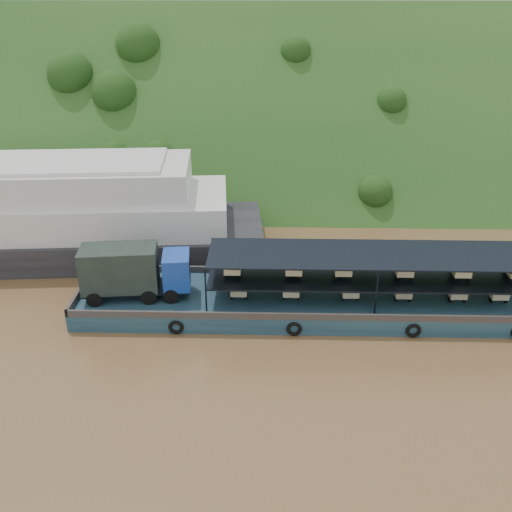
{
  "coord_description": "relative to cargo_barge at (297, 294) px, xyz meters",
  "views": [
    {
      "loc": [
        -1.02,
        -35.31,
        21.65
      ],
      "look_at": [
        -2.0,
        3.0,
        3.2
      ],
      "focal_mm": 40.0,
      "sensor_mm": 36.0,
      "label": 1
    }
  ],
  "objects": [
    {
      "name": "cargo_barge",
      "position": [
        0.0,
        0.0,
        0.0
      ],
      "size": [
        35.0,
        7.18,
        5.06
      ],
      "color": "#122A41",
      "rests_on": "ground"
    },
    {
      "name": "hillside",
      "position": [
        -1.0,
        35.33,
        -1.27
      ],
      "size": [
        140.0,
        39.6,
        39.6
      ],
      "primitive_type": "cube",
      "rotation": [
        0.79,
        0.0,
        0.0
      ],
      "color": "#173A15",
      "rests_on": "ground"
    },
    {
      "name": "passenger_ferry",
      "position": [
        -23.25,
        9.2,
        2.34
      ],
      "size": [
        41.85,
        13.69,
        8.33
      ],
      "rotation": [
        0.0,
        0.0,
        0.08
      ],
      "color": "black",
      "rests_on": "ground"
    },
    {
      "name": "ground",
      "position": [
        -1.0,
        -0.67,
        -1.27
      ],
      "size": [
        160.0,
        160.0,
        0.0
      ],
      "primitive_type": "plane",
      "color": "brown",
      "rests_on": "ground"
    }
  ]
}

